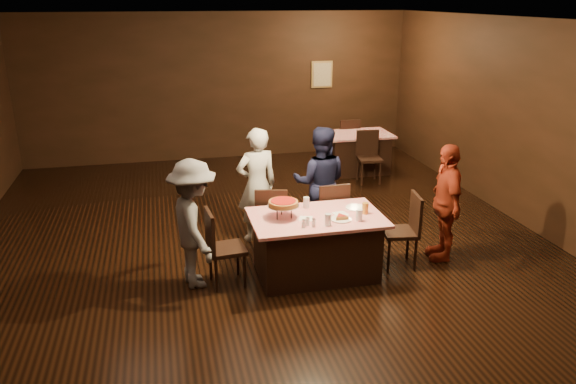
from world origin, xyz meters
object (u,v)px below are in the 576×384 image
at_px(chair_far_right, 329,214).
at_px(glass_back, 306,203).
at_px(glass_amber, 365,208).
at_px(chair_far_left, 272,219).
at_px(chair_end_left, 227,247).
at_px(chair_back_far, 347,141).
at_px(diner_grey_knit, 194,224).
at_px(glass_front_right, 359,215).
at_px(plate_empty, 356,208).
at_px(diner_red_shirt, 446,202).
at_px(glass_front_left, 328,220).
at_px(chair_end_right, 400,231).
at_px(diner_white_jacket, 257,185).
at_px(back_table, 356,153).
at_px(chair_back_near, 369,158).
at_px(main_table, 316,245).
at_px(diner_navy_hoodie, 320,183).
at_px(pizza_stand, 283,203).

relative_size(chair_far_right, glass_back, 6.79).
bearing_deg(glass_amber, chair_far_left, 141.34).
relative_size(chair_end_left, chair_back_far, 1.00).
height_order(chair_end_left, chair_back_far, same).
bearing_deg(glass_back, diner_grey_knit, -171.20).
bearing_deg(glass_front_right, chair_end_left, 170.84).
relative_size(diner_grey_knit, plate_empty, 6.19).
bearing_deg(diner_red_shirt, plate_empty, -81.25).
bearing_deg(plate_empty, glass_front_left, -138.01).
xyz_separation_m(plate_empty, glass_back, (-0.60, 0.15, 0.06)).
bearing_deg(chair_end_right, diner_white_jacket, -118.67).
bearing_deg(chair_end_left, glass_amber, -97.50).
xyz_separation_m(back_table, chair_back_near, (0.00, -0.70, 0.09)).
bearing_deg(chair_back_near, glass_front_left, -112.00).
relative_size(chair_back_near, glass_amber, 6.79).
height_order(chair_back_far, glass_amber, chair_back_far).
relative_size(chair_far_right, glass_amber, 6.79).
height_order(main_table, chair_far_right, chair_far_right).
bearing_deg(glass_front_right, plate_empty, 75.96).
height_order(back_table, glass_front_right, glass_front_right).
xyz_separation_m(chair_back_far, glass_front_right, (-1.50, -4.84, 0.37)).
bearing_deg(diner_red_shirt, chair_far_right, -104.36).
bearing_deg(diner_navy_hoodie, glass_front_left, 94.53).
bearing_deg(glass_front_left, diner_red_shirt, 12.62).
distance_m(glass_front_right, glass_amber, 0.25).
xyz_separation_m(chair_back_far, plate_empty, (-1.40, -4.44, 0.30)).
height_order(chair_end_right, glass_back, chair_end_right).
bearing_deg(chair_far_left, main_table, 131.81).
xyz_separation_m(diner_red_shirt, glass_amber, (-1.15, -0.13, 0.07)).
relative_size(main_table, chair_back_far, 1.68).
bearing_deg(chair_back_near, chair_end_left, -126.95).
distance_m(chair_far_left, diner_navy_hoodie, 0.93).
xyz_separation_m(diner_navy_hoodie, diner_grey_knit, (-1.84, -1.07, -0.03)).
relative_size(diner_red_shirt, pizza_stand, 4.07).
relative_size(chair_far_right, chair_end_right, 1.00).
relative_size(diner_red_shirt, glass_amber, 11.04).
relative_size(chair_back_far, diner_red_shirt, 0.61).
height_order(chair_far_right, chair_end_left, same).
xyz_separation_m(plate_empty, glass_front_left, (-0.50, -0.45, 0.06)).
bearing_deg(diner_white_jacket, main_table, 101.92).
height_order(chair_far_left, diner_white_jacket, diner_white_jacket).
height_order(chair_far_right, diner_red_shirt, diner_red_shirt).
height_order(chair_end_left, chair_end_right, same).
bearing_deg(plate_empty, chair_back_far, 72.50).
bearing_deg(diner_white_jacket, back_table, -142.48).
xyz_separation_m(main_table, glass_amber, (0.60, -0.05, 0.46)).
height_order(chair_end_right, glass_front_right, chair_end_right).
bearing_deg(chair_back_far, diner_white_jacket, 54.44).
bearing_deg(chair_back_near, diner_navy_hoodie, -120.47).
distance_m(pizza_stand, glass_front_right, 0.91).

